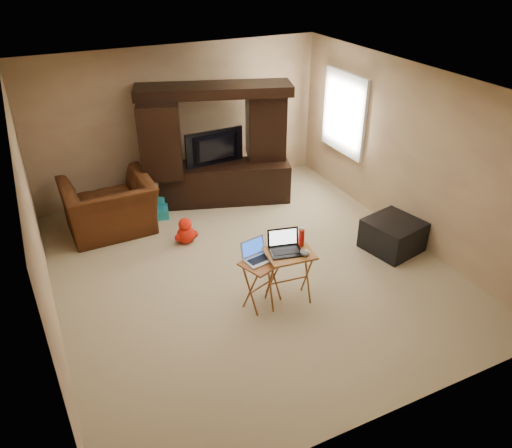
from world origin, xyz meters
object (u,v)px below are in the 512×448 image
ottoman (393,235)px  mouse_left (280,259)px  water_bottle (301,238)px  entertainment_center (216,146)px  television (217,149)px  mouse_right (305,253)px  recliner (110,207)px  child_rocker (154,200)px  plush_toy (186,230)px  push_toy (267,179)px  laptop_right (286,244)px  tray_table_right (289,277)px  laptop_left (259,252)px  tray_table_left (262,283)px

ottoman → mouse_left: mouse_left is taller
mouse_left → water_bottle: 0.37m
entertainment_center → television: 0.06m
mouse_right → recliner: bearing=122.0°
child_rocker → mouse_left: size_ratio=4.43×
mouse_left → television: bearing=82.9°
recliner → child_rocker: (0.72, 0.19, -0.14)m
recliner → plush_toy: recliner is taller
entertainment_center → mouse_left: 2.95m
child_rocker → mouse_right: size_ratio=3.87×
push_toy → laptop_right: size_ratio=1.62×
tray_table_right → television: bearing=91.2°
television → child_rocker: (-1.13, -0.03, -0.67)m
child_rocker → laptop_right: 3.01m
entertainment_center → laptop_right: 2.92m
entertainment_center → ottoman: bearing=-38.1°
laptop_right → water_bottle: (0.24, 0.06, -0.01)m
ottoman → laptop_right: size_ratio=1.88×
mouse_right → water_bottle: 0.23m
laptop_left → entertainment_center: bearing=67.8°
laptop_left → mouse_left: bearing=-35.0°
recliner → ottoman: size_ratio=1.82×
ottoman → mouse_left: 2.13m
water_bottle → tray_table_left: bearing=178.7°
child_rocker → tray_table_right: (0.89, -2.85, 0.08)m
tray_table_left → recliner: bearing=95.9°
entertainment_center → laptop_left: size_ratio=7.39×
water_bottle → entertainment_center: bearing=89.2°
mouse_left → water_bottle: (0.32, 0.06, 0.17)m
push_toy → tray_table_left: 3.15m
plush_toy → laptop_right: (0.66, -1.83, 0.63)m
tray_table_left → plush_toy: bearing=81.5°
tray_table_right → water_bottle: bearing=27.7°
recliner → tray_table_right: recliner is taller
recliner → mouse_right: recliner is taller
television → tray_table_right: (-0.24, -2.88, -0.59)m
television → mouse_left: 2.90m
push_toy → television: bearing=169.3°
entertainment_center → water_bottle: 2.85m
television → child_rocker: bearing=-1.1°
ottoman → tray_table_right: bearing=-168.1°
recliner → tray_table_left: bearing=115.2°
entertainment_center → television: bearing=-72.1°
entertainment_center → tray_table_left: entertainment_center is taller
entertainment_center → plush_toy: 1.63m
child_rocker → ottoman: 3.74m
laptop_left → laptop_right: (0.30, -0.10, 0.09)m
television → water_bottle: size_ratio=4.56×
television → child_rocker: television is taller
child_rocker → push_toy: (2.05, 0.02, -0.05)m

